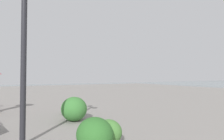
% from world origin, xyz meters
% --- Properties ---
extents(lamppost, '(0.98, 0.28, 4.34)m').
position_xyz_m(lamppost, '(5.49, 0.63, 2.86)').
color(lamppost, '#232328').
rests_on(lamppost, ground).
extents(shrub_low, '(0.63, 0.56, 0.53)m').
position_xyz_m(shrub_low, '(8.76, -1.47, 0.27)').
color(shrub_low, '#387533').
rests_on(shrub_low, ground).
extents(shrub_round, '(0.72, 0.65, 0.62)m').
position_xyz_m(shrub_round, '(4.49, -1.30, 0.31)').
color(shrub_round, '#477F38').
rests_on(shrub_round, ground).
extents(shrub_wide, '(1.08, 0.97, 0.92)m').
position_xyz_m(shrub_wide, '(7.33, -1.30, 0.46)').
color(shrub_wide, '#387533').
rests_on(shrub_wide, ground).
extents(shrub_tall, '(0.92, 0.83, 0.78)m').
position_xyz_m(shrub_tall, '(4.20, -0.77, 0.39)').
color(shrub_tall, '#2D6628').
rests_on(shrub_tall, ground).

